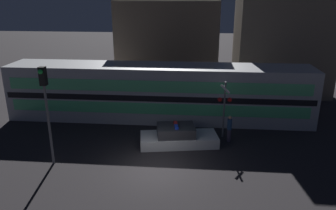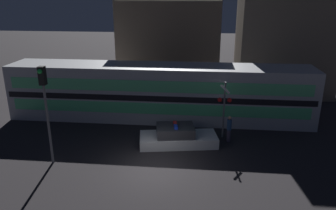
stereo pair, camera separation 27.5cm
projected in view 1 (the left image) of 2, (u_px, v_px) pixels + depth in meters
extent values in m
plane|color=#262326|center=(156.00, 169.00, 16.32)|extent=(120.00, 120.00, 0.00)
cube|color=#B7BABF|center=(159.00, 92.00, 22.49)|extent=(20.51, 2.95, 3.76)
cube|color=black|center=(156.00, 99.00, 21.09)|extent=(20.10, 0.03, 0.38)
cube|color=#59D88C|center=(156.00, 109.00, 21.31)|extent=(19.49, 0.02, 0.75)
cube|color=#59D88C|center=(156.00, 87.00, 20.82)|extent=(19.49, 0.02, 0.75)
cube|color=silver|center=(179.00, 140.00, 18.96)|extent=(4.65, 2.46, 0.59)
cube|color=#333338|center=(176.00, 131.00, 18.76)|extent=(2.35, 1.87, 0.57)
cube|color=blue|center=(176.00, 127.00, 18.40)|extent=(0.28, 0.55, 0.12)
cube|color=red|center=(175.00, 123.00, 18.90)|extent=(0.28, 0.55, 0.12)
cylinder|color=#3F384C|center=(229.00, 135.00, 19.32)|extent=(0.23, 0.23, 0.77)
cylinder|color=navy|center=(230.00, 124.00, 19.10)|extent=(0.27, 0.27, 0.64)
sphere|color=tan|center=(230.00, 118.00, 18.96)|extent=(0.21, 0.21, 0.21)
cylinder|color=slate|center=(224.00, 110.00, 19.50)|extent=(0.10, 0.10, 3.47)
sphere|color=red|center=(220.00, 100.00, 19.18)|extent=(0.26, 0.26, 0.26)
sphere|color=red|center=(230.00, 100.00, 19.13)|extent=(0.26, 0.26, 0.26)
cube|color=white|center=(225.00, 89.00, 19.01)|extent=(0.58, 0.03, 0.58)
cylinder|color=slate|center=(49.00, 126.00, 16.26)|extent=(0.12, 0.12, 4.18)
cube|color=black|center=(43.00, 76.00, 15.44)|extent=(0.30, 0.30, 0.90)
sphere|color=green|center=(40.00, 72.00, 15.18)|extent=(0.23, 0.23, 0.23)
cube|color=brown|center=(168.00, 46.00, 28.71)|extent=(8.62, 4.36, 7.84)
cube|color=#726656|center=(283.00, 35.00, 28.03)|extent=(7.73, 5.64, 9.94)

